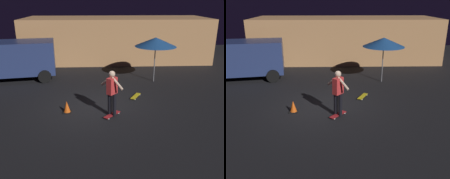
# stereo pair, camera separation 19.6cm
# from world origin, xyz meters

# --- Properties ---
(ground_plane) EXTENTS (28.00, 28.00, 0.00)m
(ground_plane) POSITION_xyz_m (0.00, 0.00, 0.00)
(ground_plane) COLOR black
(low_building) EXTENTS (12.42, 4.34, 2.92)m
(low_building) POSITION_xyz_m (1.33, 8.44, 1.46)
(low_building) COLOR tan
(low_building) RESTS_ON ground_plane
(parked_van) EXTENTS (4.85, 2.86, 2.03)m
(parked_van) POSITION_xyz_m (-4.57, 3.89, 1.16)
(parked_van) COLOR navy
(parked_van) RESTS_ON ground_plane
(patio_umbrella) EXTENTS (2.10, 2.10, 2.30)m
(patio_umbrella) POSITION_xyz_m (3.00, 3.17, 2.07)
(patio_umbrella) COLOR slate
(patio_umbrella) RESTS_ON ground_plane
(skateboard_ridden) EXTENTS (0.66, 0.72, 0.07)m
(skateboard_ridden) POSITION_xyz_m (0.61, -0.89, 0.06)
(skateboard_ridden) COLOR #AD1E23
(skateboard_ridden) RESTS_ON ground_plane
(skateboard_spare) EXTENTS (0.55, 0.78, 0.07)m
(skateboard_spare) POSITION_xyz_m (1.75, 0.94, 0.06)
(skateboard_spare) COLOR gold
(skateboard_spare) RESTS_ON ground_plane
(skater) EXTENTS (0.80, 0.71, 1.67)m
(skater) POSITION_xyz_m (0.61, -0.89, 1.04)
(skater) COLOR black
(skater) RESTS_ON skateboard_ridden
(traffic_cone) EXTENTS (0.34, 0.34, 0.46)m
(traffic_cone) POSITION_xyz_m (-1.09, -0.49, 0.21)
(traffic_cone) COLOR black
(traffic_cone) RESTS_ON ground_plane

